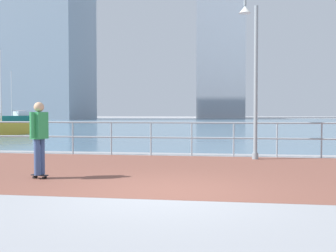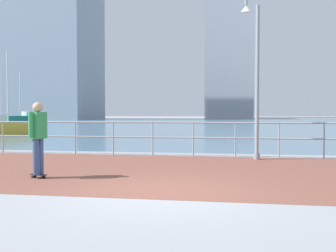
{
  "view_description": "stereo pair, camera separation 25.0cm",
  "coord_description": "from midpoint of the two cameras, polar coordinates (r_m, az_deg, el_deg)",
  "views": [
    {
      "loc": [
        1.14,
        -7.22,
        1.47
      ],
      "look_at": [
        -0.45,
        3.72,
        1.1
      ],
      "focal_mm": 42.73,
      "sensor_mm": 36.0,
      "label": 1
    },
    {
      "loc": [
        1.39,
        -7.18,
        1.47
      ],
      "look_at": [
        -0.45,
        3.72,
        1.1
      ],
      "focal_mm": 42.73,
      "sensor_mm": 36.0,
      "label": 2
    }
  ],
  "objects": [
    {
      "name": "waterfront_railing",
      "position": [
        13.48,
        2.86,
        -0.94
      ],
      "size": [
        25.25,
        0.06,
        1.16
      ],
      "color": "#8C99A3",
      "rests_on": "ground"
    },
    {
      "name": "tower_beige",
      "position": [
        112.81,
        7.54,
        10.82
      ],
      "size": [
        12.58,
        15.4,
        39.54
      ],
      "color": "#A3A8B2",
      "rests_on": "ground"
    },
    {
      "name": "brick_paving",
      "position": [
        10.18,
        1.04,
        -6.37
      ],
      "size": [
        28.0,
        6.82,
        0.01
      ],
      "primitive_type": "cube",
      "color": "brown",
      "rests_on": "ground"
    },
    {
      "name": "harbor_water",
      "position": [
        58.43,
        7.01,
        0.47
      ],
      "size": [
        180.0,
        88.0,
        0.0
      ],
      "primitive_type": "cube",
      "color": "slate",
      "rests_on": "ground"
    },
    {
      "name": "skateboarder",
      "position": [
        9.34,
        -18.63,
        -0.92
      ],
      "size": [
        0.41,
        0.56,
        1.71
      ],
      "color": "black",
      "rests_on": "ground"
    },
    {
      "name": "lamppost",
      "position": [
        12.79,
        11.43,
        8.69
      ],
      "size": [
        0.64,
        0.68,
        5.4
      ],
      "color": "gray",
      "rests_on": "ground"
    },
    {
      "name": "tower_glass",
      "position": [
        94.1,
        -16.85,
        13.41
      ],
      "size": [
        16.5,
        17.16,
        42.34
      ],
      "color": "#8493A3",
      "rests_on": "ground"
    },
    {
      "name": "sailboat_white",
      "position": [
        56.31,
        -21.35,
        0.97
      ],
      "size": [
        3.26,
        5.12,
        6.9
      ],
      "color": "#197266",
      "rests_on": "ground"
    },
    {
      "name": "ground",
      "position": [
        47.24,
        6.71,
        0.13
      ],
      "size": [
        220.0,
        220.0,
        0.0
      ],
      "primitive_type": "plane",
      "color": "gray"
    }
  ]
}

